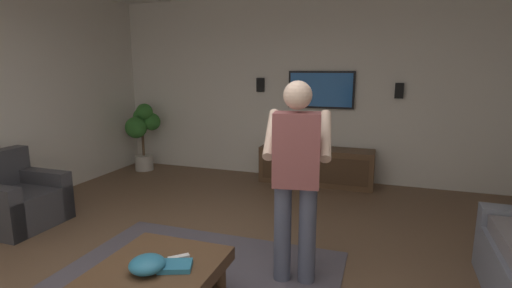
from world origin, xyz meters
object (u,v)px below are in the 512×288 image
potted_plant_tall (143,127)px  bowl (147,264)px  coffee_table (152,284)px  book (175,266)px  person_standing (296,171)px  vase_round (313,141)px  remote_white (179,258)px  wall_speaker_left (399,91)px  media_console (316,166)px  armchair (15,201)px  tv (321,90)px  wall_speaker_right (260,85)px

potted_plant_tall → bowl: bearing=-144.7°
coffee_table → book: (0.07, -0.14, 0.12)m
person_standing → vase_round: person_standing is taller
potted_plant_tall → remote_white: 4.16m
potted_plant_tall → wall_speaker_left: wall_speaker_left is taller
book → vase_round: vase_round is taller
wall_speaker_left → media_console: bearing=102.8°
remote_white → wall_speaker_left: bearing=24.7°
person_standing → vase_round: 2.83m
armchair → coffee_table: bearing=-21.3°
tv → remote_white: 3.82m
person_standing → wall_speaker_right: bearing=13.8°
wall_speaker_left → coffee_table: bearing=157.6°
remote_white → book: bearing=-113.5°
tv → wall_speaker_left: 1.12m
armchair → coffee_table: (-0.96, -2.43, 0.02)m
armchair → tv: 4.26m
potted_plant_tall → vase_round: potted_plant_tall is taller
bowl → wall_speaker_right: 4.06m
media_console → wall_speaker_right: 1.57m
person_standing → bowl: person_standing is taller
person_standing → remote_white: size_ratio=10.93×
bowl → remote_white: bearing=-26.4°
coffee_table → book: bearing=-62.5°
coffee_table → potted_plant_tall: bearing=35.6°
tv → book: bearing=-5.1°
armchair → coffee_table: 2.61m
coffee_table → book: book is taller
coffee_table → wall_speaker_left: bearing=-22.4°
media_console → tv: size_ratio=1.69×
remote_white → wall_speaker_left: size_ratio=0.68×
remote_white → bowl: bearing=-159.5°
coffee_table → wall_speaker_right: size_ratio=4.55×
book → person_standing: bearing=29.6°
bowl → armchair: bearing=67.8°
media_console → wall_speaker_right: (0.25, 0.98, 1.20)m
vase_round → wall_speaker_left: size_ratio=1.00×
coffee_table → potted_plant_tall: potted_plant_tall is taller
book → wall_speaker_left: wall_speaker_left is taller
media_console → remote_white: (-3.42, 0.38, 0.14)m
vase_round → bowl: bearing=173.5°
media_console → wall_speaker_left: wall_speaker_left is taller
armchair → vase_round: armchair is taller
armchair → remote_white: 2.64m
wall_speaker_left → bowl: bearing=157.6°
remote_white → potted_plant_tall: bearing=85.1°
remote_white → wall_speaker_right: (3.68, 0.60, 1.06)m
media_console → wall_speaker_right: wall_speaker_right is taller
armchair → potted_plant_tall: bearing=91.2°
bowl → remote_white: 0.25m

